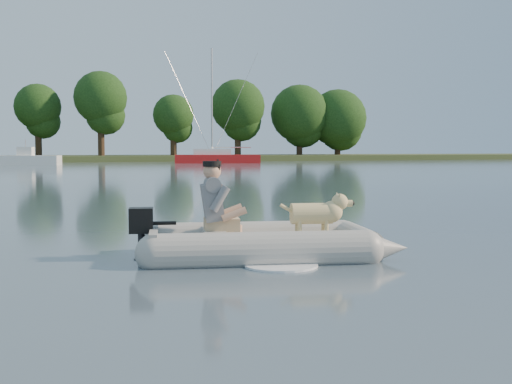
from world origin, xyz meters
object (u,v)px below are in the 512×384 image
object	(u,v)px
dinghy	(266,213)
man	(214,200)
sailboat	(216,158)
dog	(312,217)
motorboat	(28,153)

from	to	relation	value
dinghy	man	bearing A→B (deg)	175.76
sailboat	man	bearing A→B (deg)	-92.77
man	dog	xyz separation A→B (m)	(1.27, -0.25, -0.25)
dinghy	motorboat	bearing A→B (deg)	105.13
motorboat	sailboat	bearing A→B (deg)	21.42
dinghy	dog	world-z (taller)	dinghy
man	dog	distance (m)	1.32
dog	motorboat	bearing A→B (deg)	105.87
dog	motorboat	xyz separation A→B (m)	(-4.12, 47.59, 0.49)
dinghy	man	size ratio (longest dim) A/B	4.38
man	motorboat	world-z (taller)	motorboat
man	dog	world-z (taller)	man
man	sailboat	bearing A→B (deg)	85.58
dinghy	sailboat	xyz separation A→B (m)	(12.85, 49.37, -0.10)
man	motorboat	distance (m)	47.43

